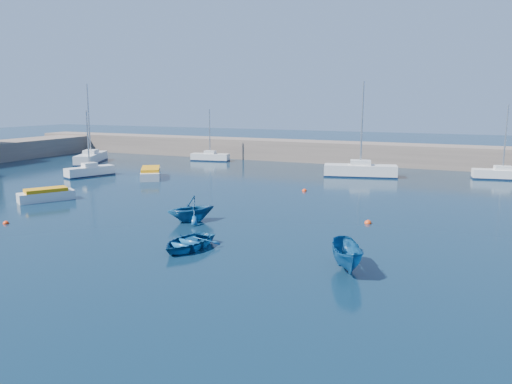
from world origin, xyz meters
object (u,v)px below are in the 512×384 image
at_px(sailboat_3, 90,171).
at_px(sailboat_4, 91,158).
at_px(sailboat_5, 210,157).
at_px(dinghy_center, 187,242).
at_px(dinghy_left, 191,209).
at_px(sailboat_6, 360,170).
at_px(motorboat_1, 46,195).
at_px(dinghy_right, 348,256).
at_px(motorboat_2, 151,173).
at_px(sailboat_7, 502,174).

relative_size(sailboat_3, sailboat_4, 0.69).
xyz_separation_m(sailboat_5, dinghy_center, (18.15, -35.04, -0.16)).
bearing_deg(dinghy_left, dinghy_center, -23.82).
bearing_deg(sailboat_6, sailboat_4, 80.23).
height_order(motorboat_1, dinghy_right, dinghy_right).
relative_size(sailboat_3, sailboat_5, 1.02).
distance_m(sailboat_4, dinghy_right, 48.13).
bearing_deg(sailboat_4, sailboat_6, -21.44).
xyz_separation_m(motorboat_2, dinghy_center, (16.58, -19.77, -0.13)).
height_order(dinghy_left, dinghy_right, dinghy_left).
relative_size(sailboat_6, sailboat_7, 1.31).
bearing_deg(dinghy_right, sailboat_5, 105.41).
xyz_separation_m(motorboat_1, dinghy_left, (14.07, -1.21, 0.37)).
bearing_deg(sailboat_4, sailboat_5, 5.87).
bearing_deg(sailboat_6, dinghy_left, 152.75).
distance_m(sailboat_3, sailboat_6, 28.27).
distance_m(motorboat_1, dinghy_right, 26.59).
xyz_separation_m(sailboat_3, dinghy_right, (31.71, -17.96, 0.11)).
bearing_deg(sailboat_5, dinghy_left, -162.67).
bearing_deg(sailboat_5, sailboat_4, 111.27).
bearing_deg(sailboat_7, motorboat_1, 119.27).
bearing_deg(sailboat_5, sailboat_6, -114.69).
height_order(sailboat_5, sailboat_6, sailboat_6).
relative_size(sailboat_4, motorboat_2, 1.82).
height_order(motorboat_2, dinghy_right, dinghy_right).
bearing_deg(sailboat_7, dinghy_center, 144.59).
xyz_separation_m(sailboat_6, dinghy_center, (-2.84, -29.41, -0.30)).
bearing_deg(motorboat_1, sailboat_4, 155.15).
distance_m(sailboat_3, dinghy_center, 29.33).
distance_m(sailboat_3, sailboat_5, 17.63).
xyz_separation_m(sailboat_7, motorboat_2, (-32.89, -13.63, -0.03)).
xyz_separation_m(sailboat_3, motorboat_2, (6.49, 1.65, -0.06)).
bearing_deg(motorboat_2, motorboat_1, -125.94).
distance_m(sailboat_5, sailboat_6, 21.73).
bearing_deg(sailboat_7, sailboat_4, 88.00).
xyz_separation_m(sailboat_4, dinghy_center, (31.13, -27.25, -0.27)).
bearing_deg(dinghy_center, dinghy_right, 7.15).
distance_m(sailboat_7, dinghy_right, 34.12).
xyz_separation_m(sailboat_6, dinghy_left, (-5.91, -23.97, 0.17)).
distance_m(sailboat_4, sailboat_6, 34.04).
relative_size(sailboat_7, dinghy_right, 2.12).
height_order(dinghy_center, dinghy_left, dinghy_left).
relative_size(motorboat_2, dinghy_center, 1.48).
distance_m(sailboat_6, motorboat_2, 21.69).
relative_size(sailboat_7, dinghy_left, 2.30).
height_order(motorboat_2, dinghy_left, dinghy_left).
bearing_deg(motorboat_2, dinghy_left, -80.16).
height_order(sailboat_4, sailboat_5, sailboat_4).
distance_m(motorboat_2, dinghy_right, 31.95).
bearing_deg(motorboat_2, sailboat_5, 62.37).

